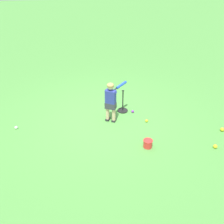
{
  "coord_description": "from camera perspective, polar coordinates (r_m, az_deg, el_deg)",
  "views": [
    {
      "loc": [
        0.5,
        5.82,
        3.8
      ],
      "look_at": [
        -0.14,
        0.36,
        0.45
      ],
      "focal_mm": 42.94,
      "sensor_mm": 36.0,
      "label": 1
    }
  ],
  "objects": [
    {
      "name": "batting_tee",
      "position": [
        7.31,
        2.28,
        0.92
      ],
      "size": [
        0.28,
        0.28,
        0.62
      ],
      "color": "black",
      "rests_on": "ground"
    },
    {
      "name": "play_ball_far_left",
      "position": [
        7.29,
        4.42,
        0.14
      ],
      "size": [
        0.07,
        0.07,
        0.07
      ],
      "primitive_type": "sphere",
      "color": "purple",
      "rests_on": "ground"
    },
    {
      "name": "toy_bucket",
      "position": [
        6.06,
        7.64,
        -6.65
      ],
      "size": [
        0.22,
        0.22,
        0.19
      ],
      "color": "red",
      "rests_on": "ground"
    },
    {
      "name": "child_batter",
      "position": [
        6.63,
        -0.16,
        2.94
      ],
      "size": [
        0.63,
        0.61,
        1.08
      ],
      "color": "#232328",
      "rests_on": "ground"
    },
    {
      "name": "play_ball_behind_batter",
      "position": [
        7.03,
        -19.73,
        -3.13
      ],
      "size": [
        0.08,
        0.08,
        0.08
      ],
      "primitive_type": "sphere",
      "color": "white",
      "rests_on": "ground"
    },
    {
      "name": "play_ball_center_lawn",
      "position": [
        6.93,
        7.37,
        -1.86
      ],
      "size": [
        0.07,
        0.07,
        0.07
      ],
      "primitive_type": "sphere",
      "color": "yellow",
      "rests_on": "ground"
    },
    {
      "name": "ground_plane",
      "position": [
        6.97,
        -1.52,
        -1.73
      ],
      "size": [
        40.0,
        40.0,
        0.0
      ],
      "primitive_type": "plane",
      "color": "#519942"
    },
    {
      "name": "play_ball_near_batter",
      "position": [
        7.06,
        22.42,
        -3.45
      ],
      "size": [
        0.1,
        0.1,
        0.1
      ],
      "primitive_type": "sphere",
      "color": "yellow",
      "rests_on": "ground"
    },
    {
      "name": "play_ball_far_right",
      "position": [
        6.43,
        21.13,
        -6.85
      ],
      "size": [
        0.09,
        0.09,
        0.09
      ],
      "primitive_type": "sphere",
      "color": "yellow",
      "rests_on": "ground"
    }
  ]
}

